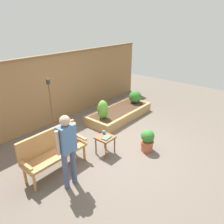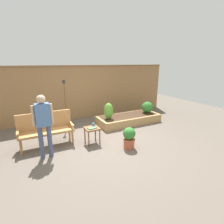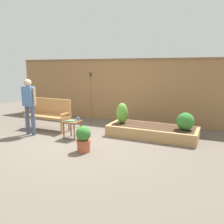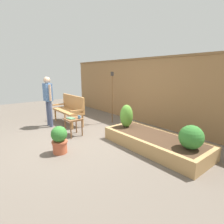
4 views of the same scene
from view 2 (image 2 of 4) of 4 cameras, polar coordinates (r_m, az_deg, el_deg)
ground_plane at (r=5.21m, az=-2.57°, el=-9.85°), size 14.00×14.00×0.00m
fence_back at (r=7.24m, az=-11.41°, el=6.28°), size 8.40×0.14×2.16m
garden_bench at (r=5.18m, az=-20.84°, el=-4.57°), size 1.44×0.48×0.94m
side_table at (r=5.03m, az=-6.53°, el=-5.99°), size 0.40×0.40×0.48m
cup_on_table at (r=5.13m, az=-6.05°, el=-4.04°), size 0.11×0.07×0.08m
book_on_table at (r=4.94m, az=-6.54°, el=-5.24°), size 0.25×0.18×0.02m
potted_boxwood at (r=4.79m, az=5.61°, el=-8.21°), size 0.34×0.34×0.59m
raised_planter_bed at (r=6.80m, az=5.42°, el=-2.28°), size 2.40×1.00×0.30m
shrub_near_bench at (r=6.22m, az=-1.14°, el=0.31°), size 0.33×0.33×0.58m
shrub_far_corner at (r=7.15m, az=11.45°, el=1.51°), size 0.45×0.45×0.45m
tiki_torch at (r=6.24m, az=-15.12°, el=5.26°), size 0.10×0.10×1.71m
person_by_bench at (r=4.41m, az=-21.50°, el=-2.81°), size 0.47×0.20×1.56m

